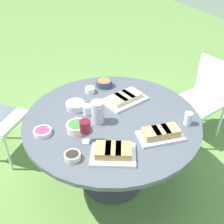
{
  "coord_description": "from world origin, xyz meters",
  "views": [
    {
      "loc": [
        1.66,
        -0.84,
        2.12
      ],
      "look_at": [
        0.0,
        0.0,
        0.81
      ],
      "focal_mm": 45.0,
      "sensor_mm": 36.0,
      "label": 1
    }
  ],
  "objects_px": {
    "dining_table": "(112,128)",
    "chair_far_back": "(206,94)",
    "wine_glass": "(85,127)",
    "water_pitcher": "(98,112)"
  },
  "relations": [
    {
      "from": "dining_table",
      "to": "chair_far_back",
      "type": "distance_m",
      "value": 1.28
    },
    {
      "from": "wine_glass",
      "to": "water_pitcher",
      "type": "bearing_deg",
      "value": 135.54
    },
    {
      "from": "water_pitcher",
      "to": "wine_glass",
      "type": "height_order",
      "value": "wine_glass"
    },
    {
      "from": "dining_table",
      "to": "chair_far_back",
      "type": "height_order",
      "value": "chair_far_back"
    },
    {
      "from": "water_pitcher",
      "to": "wine_glass",
      "type": "bearing_deg",
      "value": -44.46
    },
    {
      "from": "water_pitcher",
      "to": "wine_glass",
      "type": "xyz_separation_m",
      "value": [
        0.19,
        -0.18,
        0.04
      ]
    },
    {
      "from": "chair_far_back",
      "to": "water_pitcher",
      "type": "distance_m",
      "value": 1.43
    },
    {
      "from": "water_pitcher",
      "to": "dining_table",
      "type": "bearing_deg",
      "value": 87.03
    },
    {
      "from": "wine_glass",
      "to": "dining_table",
      "type": "bearing_deg",
      "value": 120.44
    },
    {
      "from": "water_pitcher",
      "to": "chair_far_back",
      "type": "bearing_deg",
      "value": 98.47
    }
  ]
}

